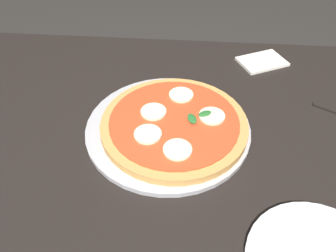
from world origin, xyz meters
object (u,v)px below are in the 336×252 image
Objects in this scene: napkin at (262,62)px; dining_table at (161,174)px; serving_tray at (168,127)px; pizza at (174,123)px.

dining_table is at bearing -126.07° from napkin.
dining_table is 10.62× the size of napkin.
serving_tray is at bearing -129.55° from napkin.
serving_tray is at bearing 78.68° from dining_table.
pizza is (0.01, -0.00, 0.02)m from serving_tray.
dining_table is 3.73× the size of serving_tray.
napkin reaches higher than dining_table.
pizza reaches higher than napkin.
serving_tray is 2.85× the size of napkin.
pizza is 0.39m from napkin.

